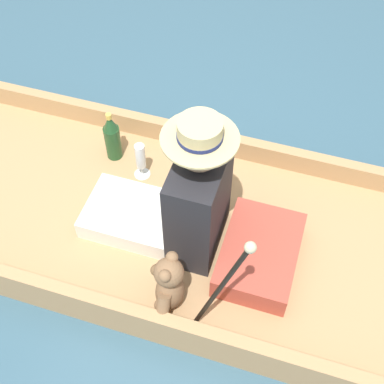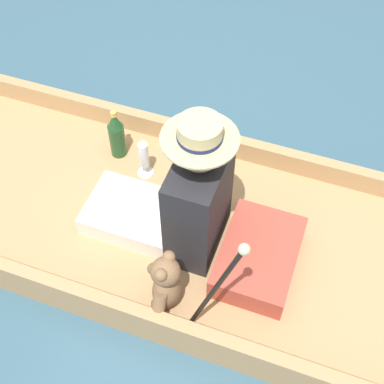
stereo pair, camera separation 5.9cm
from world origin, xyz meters
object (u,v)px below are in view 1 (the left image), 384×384
at_px(wine_glass, 141,158).
at_px(champagne_bottle, 112,137).
at_px(seated_person, 182,200).
at_px(teddy_bear, 169,285).
at_px(walking_cane, 224,283).

xyz_separation_m(wine_glass, champagne_bottle, (0.09, 0.20, 0.01)).
bearing_deg(seated_person, champagne_bottle, 54.98).
distance_m(seated_person, champagne_bottle, 0.68).
relative_size(teddy_bear, walking_cane, 0.47).
bearing_deg(walking_cane, seated_person, 35.60).
xyz_separation_m(teddy_bear, walking_cane, (-0.07, -0.26, 0.29)).
xyz_separation_m(teddy_bear, wine_glass, (0.68, 0.40, -0.03)).
relative_size(wine_glass, champagne_bottle, 0.72).
distance_m(wine_glass, walking_cane, 1.04).
bearing_deg(teddy_bear, seated_person, 9.00).
distance_m(teddy_bear, walking_cane, 0.39).
relative_size(teddy_bear, champagne_bottle, 1.13).
bearing_deg(walking_cane, teddy_bear, 74.84).
height_order(seated_person, wine_glass, seated_person).
bearing_deg(teddy_bear, champagne_bottle, 37.71).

